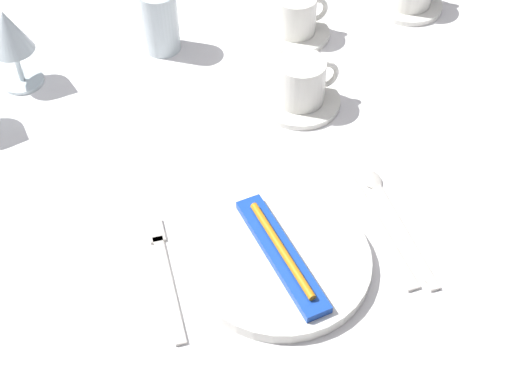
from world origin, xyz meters
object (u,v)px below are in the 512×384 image
(dinner_plate, at_px, (281,261))
(drink_tumbler, at_px, (160,25))
(fork_outer, at_px, (165,272))
(spoon_soup, at_px, (391,212))
(coffee_cup_left, at_px, (302,81))
(coffee_cup_far, at_px, (297,14))
(toothbrush_package, at_px, (281,253))
(dinner_knife, at_px, (377,227))
(wine_glass_centre, at_px, (9,35))

(dinner_plate, bearing_deg, drink_tumbler, 96.31)
(fork_outer, height_order, spoon_soup, spoon_soup)
(fork_outer, xyz_separation_m, coffee_cup_left, (0.28, 0.28, 0.04))
(drink_tumbler, bearing_deg, dinner_plate, -83.69)
(coffee_cup_far, bearing_deg, fork_outer, -125.90)
(dinner_plate, height_order, toothbrush_package, toothbrush_package)
(fork_outer, xyz_separation_m, drink_tumbler, (0.09, 0.49, 0.05))
(coffee_cup_left, bearing_deg, drink_tumbler, 131.48)
(dinner_plate, xyz_separation_m, coffee_cup_far, (0.18, 0.50, 0.04))
(dinner_knife, xyz_separation_m, wine_glass_centre, (-0.46, 0.47, 0.09))
(dinner_plate, bearing_deg, toothbrush_package, 180.00)
(toothbrush_package, distance_m, wine_glass_centre, 0.59)
(dinner_plate, xyz_separation_m, drink_tumbler, (-0.06, 0.52, 0.04))
(drink_tumbler, bearing_deg, toothbrush_package, -83.69)
(toothbrush_package, xyz_separation_m, dinner_knife, (0.15, 0.02, -0.02))
(dinner_knife, height_order, wine_glass_centre, wine_glass_centre)
(drink_tumbler, bearing_deg, fork_outer, -100.75)
(wine_glass_centre, bearing_deg, drink_tumbler, 6.97)
(dinner_plate, xyz_separation_m, dinner_knife, (0.15, 0.02, -0.01))
(dinner_plate, xyz_separation_m, toothbrush_package, (-0.00, 0.00, 0.02))
(dinner_knife, height_order, drink_tumbler, drink_tumbler)
(dinner_knife, relative_size, drink_tumbler, 2.11)
(dinner_knife, xyz_separation_m, coffee_cup_left, (-0.02, 0.29, 0.04))
(toothbrush_package, xyz_separation_m, fork_outer, (-0.15, 0.03, -0.02))
(fork_outer, bearing_deg, dinner_plate, -11.24)
(fork_outer, bearing_deg, wine_glass_centre, 108.54)
(dinner_plate, distance_m, toothbrush_package, 0.02)
(dinner_knife, bearing_deg, coffee_cup_left, 93.64)
(wine_glass_centre, distance_m, drink_tumbler, 0.26)
(spoon_soup, bearing_deg, dinner_knife, -144.58)
(dinner_plate, xyz_separation_m, fork_outer, (-0.15, 0.03, -0.01))
(toothbrush_package, distance_m, dinner_knife, 0.15)
(dinner_plate, bearing_deg, spoon_soup, 14.08)
(fork_outer, distance_m, coffee_cup_far, 0.58)
(dinner_plate, relative_size, wine_glass_centre, 1.71)
(dinner_plate, relative_size, coffee_cup_left, 2.29)
(wine_glass_centre, bearing_deg, dinner_knife, -45.74)
(toothbrush_package, bearing_deg, coffee_cup_far, 69.53)
(coffee_cup_far, relative_size, wine_glass_centre, 0.70)
(spoon_soup, height_order, coffee_cup_far, coffee_cup_far)
(spoon_soup, height_order, coffee_cup_left, coffee_cup_left)
(dinner_plate, height_order, coffee_cup_left, coffee_cup_left)
(toothbrush_package, height_order, coffee_cup_left, coffee_cup_left)
(spoon_soup, relative_size, coffee_cup_left, 2.17)
(fork_outer, relative_size, spoon_soup, 0.90)
(coffee_cup_left, xyz_separation_m, wine_glass_centre, (-0.44, 0.18, 0.05))
(toothbrush_package, bearing_deg, dinner_plate, 0.00)
(coffee_cup_far, bearing_deg, spoon_soup, -90.77)
(dinner_plate, distance_m, coffee_cup_left, 0.34)
(coffee_cup_left, height_order, coffee_cup_far, coffee_cup_left)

